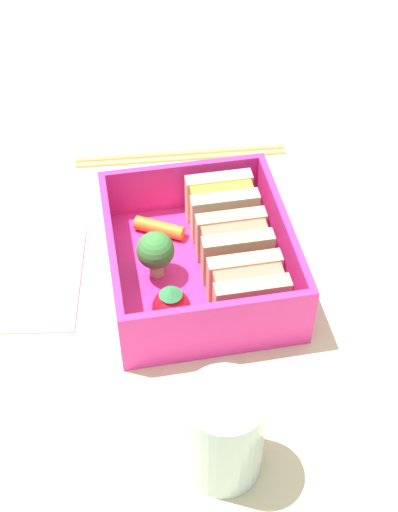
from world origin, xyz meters
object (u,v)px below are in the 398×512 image
(carrot_stick_far_left, at_px, (159,228))
(broccoli_floret, at_px, (155,249))
(sandwich_center_left, at_px, (234,245))
(sandwich_left, at_px, (222,205))
(folded_napkin, at_px, (14,279))
(sandwich_center, at_px, (248,290))
(drinking_glass, at_px, (224,433))
(strawberry_far_left, at_px, (171,306))
(chopstick_pair, at_px, (181,154))

(carrot_stick_far_left, distance_m, broccoli_floret, 0.05)
(sandwich_center_left, distance_m, broccoli_floret, 0.07)
(sandwich_left, xyz_separation_m, folded_napkin, (0.02, -0.19, -0.03))
(sandwich_left, height_order, sandwich_center, same)
(sandwich_center, height_order, drinking_glass, drinking_glass)
(broccoli_floret, bearing_deg, sandwich_center, 50.87)
(sandwich_center, bearing_deg, drinking_glass, -19.95)
(carrot_stick_far_left, xyz_separation_m, folded_napkin, (0.02, -0.13, -0.02))
(carrot_stick_far_left, height_order, folded_napkin, carrot_stick_far_left)
(strawberry_far_left, bearing_deg, sandwich_center, 90.33)
(strawberry_far_left, bearing_deg, broccoli_floret, -174.80)
(strawberry_far_left, xyz_separation_m, drinking_glass, (0.12, 0.02, 0.01))
(sandwich_left, height_order, chopstick_pair, sandwich_left)
(sandwich_center_left, distance_m, drinking_glass, 0.18)
(sandwich_center_left, xyz_separation_m, folded_napkin, (-0.03, -0.19, -0.03))
(sandwich_center, relative_size, folded_napkin, 0.50)
(sandwich_center_left, bearing_deg, chopstick_pair, -174.22)
(carrot_stick_far_left, relative_size, broccoli_floret, 1.01)
(folded_napkin, bearing_deg, carrot_stick_far_left, 100.00)
(sandwich_left, xyz_separation_m, sandwich_center, (0.10, 0.00, 0.00))
(strawberry_far_left, xyz_separation_m, folded_napkin, (-0.08, -0.12, -0.03))
(broccoli_floret, height_order, chopstick_pair, broccoli_floret)
(sandwich_center, distance_m, strawberry_far_left, 0.06)
(sandwich_center_left, xyz_separation_m, broccoli_floret, (-0.00, -0.07, 0.00))
(chopstick_pair, relative_size, folded_napkin, 1.84)
(carrot_stick_far_left, distance_m, drinking_glass, 0.22)
(drinking_glass, bearing_deg, carrot_stick_far_left, -176.99)
(chopstick_pair, bearing_deg, broccoli_floret, -16.23)
(sandwich_center_left, bearing_deg, drinking_glass, -14.42)
(sandwich_center, bearing_deg, sandwich_center_left, 180.00)
(sandwich_left, distance_m, chopstick_pair, 0.12)
(sandwich_center, bearing_deg, broccoli_floret, -129.13)
(chopstick_pair, relative_size, drinking_glass, 2.64)
(folded_napkin, bearing_deg, sandwich_center, 67.70)
(sandwich_center, height_order, folded_napkin, sandwich_center)
(sandwich_left, relative_size, drinking_glass, 0.72)
(broccoli_floret, height_order, folded_napkin, broccoli_floret)
(carrot_stick_far_left, xyz_separation_m, broccoli_floret, (0.05, -0.01, 0.02))
(sandwich_left, xyz_separation_m, strawberry_far_left, (0.10, -0.06, -0.01))
(chopstick_pair, bearing_deg, folded_napkin, -49.70)
(strawberry_far_left, height_order, drinking_glass, drinking_glass)
(folded_napkin, bearing_deg, broccoli_floret, 79.20)
(sandwich_center_left, xyz_separation_m, strawberry_far_left, (0.05, -0.06, -0.01))
(chopstick_pair, bearing_deg, sandwich_center_left, 5.78)
(sandwich_center_left, height_order, broccoli_floret, same)
(sandwich_left, height_order, carrot_stick_far_left, sandwich_left)
(strawberry_far_left, xyz_separation_m, chopstick_pair, (-0.22, 0.04, -0.02))
(sandwich_center_left, relative_size, drinking_glass, 0.72)
(folded_napkin, bearing_deg, chopstick_pair, 130.30)
(strawberry_far_left, distance_m, chopstick_pair, 0.22)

